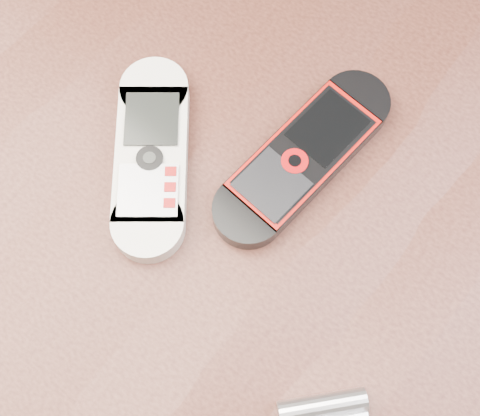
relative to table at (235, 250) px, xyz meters
name	(u,v)px	position (x,y,z in m)	size (l,w,h in m)	color
ground	(238,353)	(0.00, 0.00, -0.64)	(4.00, 4.00, 0.00)	#472B19
table	(235,250)	(0.00, 0.00, 0.00)	(1.20, 0.80, 0.75)	black
nokia_white	(151,156)	(-0.07, -0.01, 0.11)	(0.05, 0.16, 0.02)	silver
nokia_black_red	(303,156)	(0.02, 0.06, 0.11)	(0.05, 0.17, 0.02)	black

